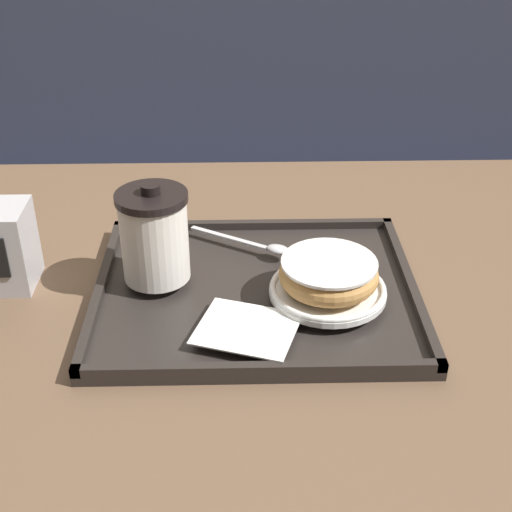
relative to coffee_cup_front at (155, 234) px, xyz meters
The scene contains 8 objects.
booth_bench 1.02m from the coffee_cup_front, 80.54° to the left, with size 1.71×0.44×1.00m.
cafe_table 0.28m from the coffee_cup_front, ahead, with size 1.09×0.87×0.75m.
serving_tray 0.16m from the coffee_cup_front, ahead, with size 0.43×0.35×0.02m.
napkin_paper 0.18m from the coffee_cup_front, 46.83° to the right, with size 0.14×0.13×0.00m.
coffee_cup_front is the anchor object (origin of this frame).
plate_with_chocolate_donut 0.24m from the coffee_cup_front, 13.35° to the right, with size 0.15×0.15×0.01m.
donut_chocolate_glazed 0.23m from the coffee_cup_front, 13.35° to the right, with size 0.13×0.13×0.04m.
spoon 0.17m from the coffee_cup_front, 25.03° to the left, with size 0.15×0.10×0.01m.
Camera 1 is at (-0.01, -0.81, 1.29)m, focal length 50.00 mm.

